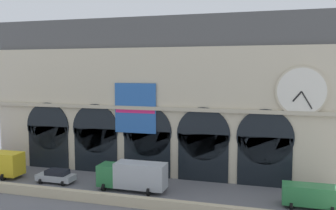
% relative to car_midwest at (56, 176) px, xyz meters
% --- Properties ---
extents(ground_plane, '(200.00, 200.00, 0.00)m').
position_rel_car_midwest_xyz_m(ground_plane, '(9.26, 0.41, -0.80)').
color(ground_plane, slate).
extents(quay_parapet_wall, '(90.00, 0.70, 1.01)m').
position_rel_car_midwest_xyz_m(quay_parapet_wall, '(9.26, -4.33, -0.30)').
color(quay_parapet_wall, '#BCAD8C').
rests_on(quay_parapet_wall, ground).
extents(station_building, '(43.08, 4.98, 19.46)m').
position_rel_car_midwest_xyz_m(station_building, '(9.30, 7.69, 8.63)').
color(station_building, beige).
rests_on(station_building, ground).
extents(car_midwest, '(4.40, 2.22, 1.55)m').
position_rel_car_midwest_xyz_m(car_midwest, '(0.00, 0.00, 0.00)').
color(car_midwest, '#ADB2B7').
rests_on(car_midwest, ground).
extents(box_truck_center, '(7.50, 2.91, 3.12)m').
position_rel_car_midwest_xyz_m(box_truck_center, '(9.56, -0.03, 0.90)').
color(box_truck_center, '#2D7A42').
rests_on(box_truck_center, ground).
extents(van_east, '(5.20, 2.48, 2.20)m').
position_rel_car_midwest_xyz_m(van_east, '(27.57, 0.08, 0.44)').
color(van_east, '#2D7A42').
rests_on(van_east, ground).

